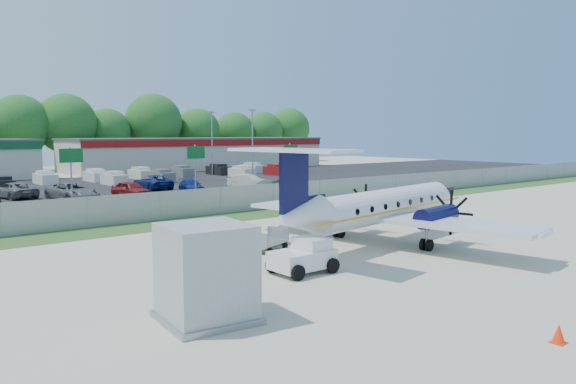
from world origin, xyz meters
TOP-DOWN VIEW (x-y plane):
  - ground at (0.00, 0.00)m, footprint 170.00×170.00m
  - grass_verge at (0.00, 12.00)m, footprint 170.00×4.00m
  - access_road at (0.00, 19.00)m, footprint 170.00×8.00m
  - parking_lot at (0.00, 40.00)m, footprint 170.00×32.00m
  - perimeter_fence at (0.00, 14.00)m, footprint 120.00×0.06m
  - building_east at (26.00, 61.98)m, footprint 44.40×12.40m
  - sign_left at (-8.00, 22.91)m, footprint 1.80×0.26m
  - sign_mid at (3.00, 22.91)m, footprint 1.80×0.26m
  - sign_right at (14.00, 22.91)m, footprint 1.80×0.26m
  - light_pole_ne at (20.00, 38.00)m, footprint 0.90×0.35m
  - light_pole_se at (20.00, 48.00)m, footprint 0.90×0.35m
  - tree_line at (0.00, 74.00)m, footprint 112.00×6.00m
  - aircraft at (0.74, -1.20)m, footprint 17.48×17.16m
  - pushback_tug at (-6.71, -3.43)m, footprint 2.74×1.96m
  - baggage_cart_near at (-4.27, 2.34)m, footprint 2.04×1.48m
  - baggage_cart_far at (-5.33, 1.06)m, footprint 2.42×1.92m
  - service_container at (-13.28, -6.21)m, footprint 3.11×3.11m
  - cone_nose at (5.26, 4.32)m, footprint 0.35×0.35m
  - cone_port_wing at (-6.43, -14.32)m, footprint 0.40×0.40m
  - cone_starboard_wing at (4.05, 6.40)m, footprint 0.35×0.35m
  - road_car_mid at (9.37, 20.57)m, footprint 6.17×3.84m
  - road_car_east at (28.44, 16.70)m, footprint 4.94×2.55m
  - parked_car_b at (-5.91, 29.30)m, footprint 3.70×6.33m
  - parked_car_c at (-0.85, 28.33)m, footprint 2.65×4.83m
  - parked_car_d at (5.87, 28.97)m, footprint 2.98×4.89m
  - parked_car_e at (12.83, 28.65)m, footprint 3.35×4.94m
  - parked_car_f at (-9.56, 34.64)m, footprint 3.65×5.82m
  - parked_car_g at (4.09, 34.14)m, footprint 2.62×5.62m
  - far_parking_rows at (0.00, 45.00)m, footprint 56.00×10.00m

SIDE VIEW (x-z plane):
  - ground at x=0.00m, z-range 0.00..0.00m
  - tree_line at x=0.00m, z-range -7.00..7.00m
  - road_car_mid at x=9.37m, z-range -0.83..0.83m
  - road_car_east at x=28.44m, z-range -0.80..0.80m
  - parked_car_b at x=-5.91m, z-range -0.83..0.83m
  - parked_car_c at x=-0.85m, z-range -0.78..0.78m
  - parked_car_d at x=5.87m, z-range -0.66..0.66m
  - parked_car_e at x=12.83m, z-range -0.77..0.77m
  - parked_car_f at x=-9.56m, z-range -0.75..0.75m
  - parked_car_g at x=4.09m, z-range -0.78..0.78m
  - far_parking_rows at x=0.00m, z-range -0.80..0.80m
  - grass_verge at x=0.00m, z-range 0.00..0.02m
  - access_road at x=0.00m, z-range 0.00..0.02m
  - parking_lot at x=0.00m, z-range 0.00..0.02m
  - cone_nose at x=5.26m, z-range -0.01..0.48m
  - cone_starboard_wing at x=4.05m, z-range -0.01..0.49m
  - cone_port_wing at x=-6.43m, z-range -0.02..0.55m
  - baggage_cart_near at x=-4.27m, z-range -0.03..0.93m
  - baggage_cart_far at x=-5.33m, z-range -0.04..1.07m
  - pushback_tug at x=-6.71m, z-range -0.03..1.45m
  - perimeter_fence at x=0.00m, z-range 0.01..2.00m
  - service_container at x=-13.28m, z-range -0.11..3.03m
  - aircraft at x=0.74m, z-range -0.61..4.73m
  - building_east at x=26.00m, z-range 0.01..5.25m
  - sign_left at x=-8.00m, z-range 1.11..6.11m
  - sign_mid at x=3.00m, z-range 1.11..6.11m
  - sign_right at x=14.00m, z-range 1.11..6.11m
  - light_pole_ne at x=20.00m, z-range 0.69..9.78m
  - light_pole_se at x=20.00m, z-range 0.69..9.78m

